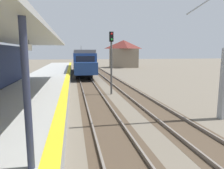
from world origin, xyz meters
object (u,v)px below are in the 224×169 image
approaching_train (82,61)px  catenary_pylon_far_side (223,51)px  distant_trackside_house (124,53)px  rail_signal_post (111,56)px

approaching_train → catenary_pylon_far_side: size_ratio=2.61×
distant_trackside_house → catenary_pylon_far_side: bearing=-96.4°
rail_signal_post → distant_trackside_house: 32.36m
distant_trackside_house → rail_signal_post: bearing=-105.6°
catenary_pylon_far_side → distant_trackside_house: (4.34, 38.77, -0.27)m
approaching_train → catenary_pylon_far_side: bearing=-76.6°
rail_signal_post → catenary_pylon_far_side: size_ratio=0.69×
catenary_pylon_far_side → rail_signal_post: bearing=119.9°
rail_signal_post → catenary_pylon_far_side: (4.37, -7.60, 0.41)m
rail_signal_post → distant_trackside_house: (8.72, 31.17, 0.14)m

